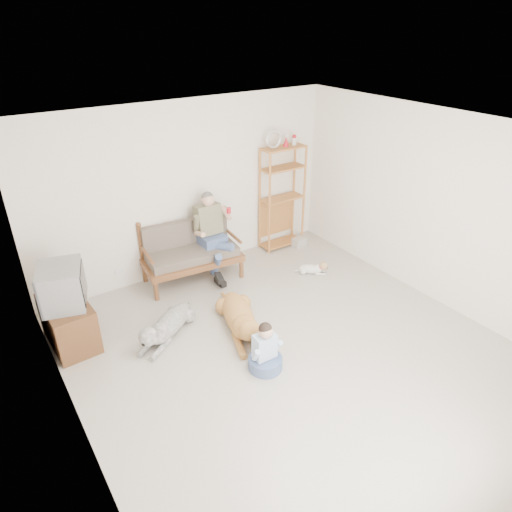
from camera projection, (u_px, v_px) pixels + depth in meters
floor at (295, 355)px, 5.67m from camera, size 5.50×5.50×0.00m
ceiling at (306, 137)px, 4.40m from camera, size 5.50×5.50×0.00m
wall_back at (188, 189)px, 7.04m from camera, size 5.00×0.00×5.00m
wall_left at (66, 341)px, 3.80m from camera, size 0.00×5.50×5.50m
wall_right at (442, 211)px, 6.27m from camera, size 0.00×5.50×5.50m
loveseat at (190, 250)px, 7.11m from camera, size 1.56×0.85×0.95m
man at (214, 241)px, 7.07m from camera, size 0.52×0.75×1.21m
etagere at (282, 197)px, 7.93m from camera, size 0.81×0.35×2.11m
book_stack at (299, 242)px, 8.30m from camera, size 0.25×0.19×0.15m
tv_stand at (68, 323)px, 5.76m from camera, size 0.54×0.92×0.60m
crt_tv at (62, 286)px, 5.49m from camera, size 0.65×0.73×0.51m
wall_outlet at (119, 271)px, 6.91m from camera, size 0.12×0.02×0.08m
golden_retriever at (241, 319)px, 6.03m from camera, size 0.69×1.49×0.47m
shaggy_dog at (166, 326)px, 5.93m from camera, size 1.10×0.86×0.39m
terrier at (314, 268)px, 7.41m from camera, size 0.46×0.43×0.21m
child at (265, 352)px, 5.37m from camera, size 0.41×0.41×0.65m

